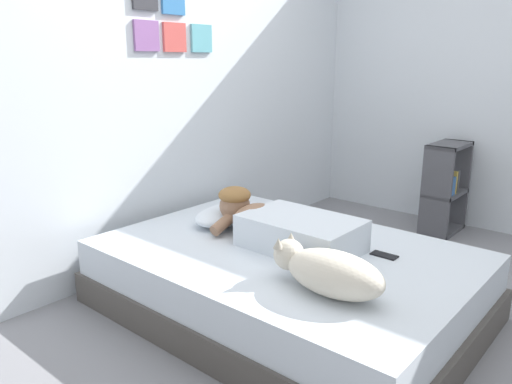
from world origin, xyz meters
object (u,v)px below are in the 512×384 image
object	(u,v)px
cell_phone	(384,255)
coffee_cup	(266,218)
pillow	(229,214)
bed	(285,280)
dog	(328,271)
bookshelf	(445,188)
person_lying	(281,225)

from	to	relation	value
cell_phone	coffee_cup	bearing A→B (deg)	89.14
pillow	cell_phone	bearing A→B (deg)	-82.86
cell_phone	bed	bearing A→B (deg)	117.55
coffee_cup	dog	bearing A→B (deg)	-124.55
pillow	bookshelf	xyz separation A→B (m)	(1.80, -0.74, -0.06)
dog	coffee_cup	world-z (taller)	dog
coffee_cup	bookshelf	world-z (taller)	bookshelf
pillow	bookshelf	distance (m)	1.95
coffee_cup	cell_phone	xyz separation A→B (m)	(-0.01, -0.83, -0.03)
dog	bookshelf	size ratio (longest dim) A/B	0.77
cell_phone	bookshelf	bearing A→B (deg)	9.87
dog	cell_phone	xyz separation A→B (m)	(0.56, -0.00, -0.10)
bed	dog	bearing A→B (deg)	-123.47
bed	dog	xyz separation A→B (m)	(-0.31, -0.47, 0.30)
bed	person_lying	size ratio (longest dim) A/B	2.22
coffee_cup	bookshelf	bearing A→B (deg)	-18.12
bed	pillow	size ratio (longest dim) A/B	3.93
dog	cell_phone	distance (m)	0.57
person_lying	bookshelf	world-z (taller)	bookshelf
dog	cell_phone	world-z (taller)	dog
coffee_cup	cell_phone	distance (m)	0.83
person_lying	coffee_cup	distance (m)	0.36
cell_phone	bookshelf	distance (m)	1.70
cell_phone	person_lying	bearing A→B (deg)	109.99
person_lying	dog	world-z (taller)	person_lying
bed	coffee_cup	xyz separation A→B (m)	(0.26, 0.36, 0.23)
pillow	bookshelf	bearing A→B (deg)	-22.28
pillow	dog	xyz separation A→B (m)	(-0.43, -1.03, 0.05)
bed	dog	distance (m)	0.64
pillow	person_lying	distance (m)	0.49
bookshelf	coffee_cup	bearing A→B (deg)	161.88
bed	bookshelf	xyz separation A→B (m)	(1.92, -0.18, 0.19)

